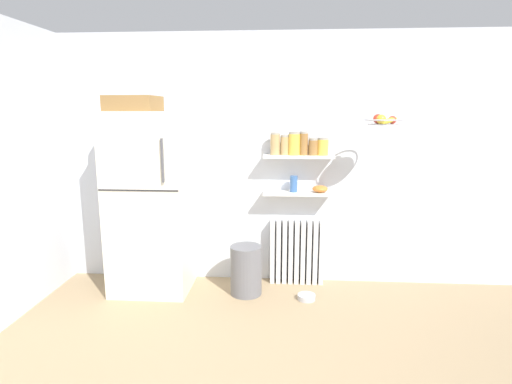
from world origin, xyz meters
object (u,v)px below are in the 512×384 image
at_px(storage_jar_0, 275,144).
at_px(storage_jar_2, 294,144).
at_px(shelf_bowl, 320,189).
at_px(pet_food_bowl, 307,297).
at_px(storage_jar_3, 304,144).
at_px(trash_bin, 246,270).
at_px(storage_jar_4, 313,147).
at_px(storage_jar_5, 323,147).
at_px(radiator, 297,252).
at_px(vase, 294,184).
at_px(hanging_fruit_basket, 383,120).
at_px(refrigerator, 150,200).
at_px(storage_jar_1, 285,145).

relative_size(storage_jar_0, storage_jar_2, 0.98).
relative_size(shelf_bowl, pet_food_bowl, 0.90).
distance_m(storage_jar_3, trash_bin, 1.40).
bearing_deg(storage_jar_0, storage_jar_3, 0.00).
distance_m(storage_jar_3, shelf_bowl, 0.49).
xyz_separation_m(storage_jar_0, storage_jar_4, (0.38, 0.00, -0.03)).
bearing_deg(storage_jar_3, storage_jar_5, 0.00).
xyz_separation_m(storage_jar_2, trash_bin, (-0.47, -0.29, -1.24)).
relative_size(radiator, vase, 4.09).
relative_size(radiator, hanging_fruit_basket, 2.01).
xyz_separation_m(storage_jar_0, storage_jar_2, (0.19, 0.00, 0.00)).
bearing_deg(storage_jar_0, refrigerator, -170.37).
bearing_deg(hanging_fruit_basket, storage_jar_3, 154.25).
distance_m(storage_jar_5, trash_bin, 1.46).
relative_size(vase, trash_bin, 0.34).
bearing_deg(storage_jar_2, trash_bin, -148.37).
relative_size(storage_jar_2, storage_jar_5, 1.31).
height_order(storage_jar_2, hanging_fruit_basket, hanging_fruit_basket).
bearing_deg(storage_jar_3, shelf_bowl, 0.00).
bearing_deg(shelf_bowl, storage_jar_1, 180.00).
height_order(refrigerator, storage_jar_2, refrigerator).
height_order(refrigerator, shelf_bowl, refrigerator).
bearing_deg(storage_jar_3, storage_jar_2, 180.00).
bearing_deg(vase, radiator, 33.26).
distance_m(refrigerator, storage_jar_0, 1.38).
distance_m(storage_jar_2, storage_jar_4, 0.19).
bearing_deg(pet_food_bowl, storage_jar_4, 82.17).
xyz_separation_m(refrigerator, storage_jar_4, (1.63, 0.21, 0.52)).
distance_m(refrigerator, storage_jar_3, 1.65).
xyz_separation_m(refrigerator, storage_jar_1, (1.34, 0.21, 0.54)).
xyz_separation_m(refrigerator, radiator, (1.49, 0.24, -0.60)).
bearing_deg(storage_jar_0, storage_jar_2, 0.00).
bearing_deg(trash_bin, storage_jar_1, 37.79).
height_order(radiator, vase, vase).
relative_size(storage_jar_1, hanging_fruit_basket, 0.59).
height_order(storage_jar_4, shelf_bowl, storage_jar_4).
height_order(storage_jar_3, shelf_bowl, storage_jar_3).
relative_size(storage_jar_1, pet_food_bowl, 1.14).
bearing_deg(storage_jar_5, hanging_fruit_basket, -33.64).
distance_m(storage_jar_2, storage_jar_3, 0.10).
relative_size(refrigerator, pet_food_bowl, 11.14).
relative_size(refrigerator, vase, 11.71).
bearing_deg(storage_jar_2, storage_jar_0, -180.00).
height_order(storage_jar_2, pet_food_bowl, storage_jar_2).
bearing_deg(shelf_bowl, vase, 180.00).
bearing_deg(storage_jar_0, storage_jar_1, 0.00).
height_order(radiator, storage_jar_3, storage_jar_3).
height_order(shelf_bowl, hanging_fruit_basket, hanging_fruit_basket).
bearing_deg(vase, storage_jar_0, -180.00).
height_order(storage_jar_0, shelf_bowl, storage_jar_0).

